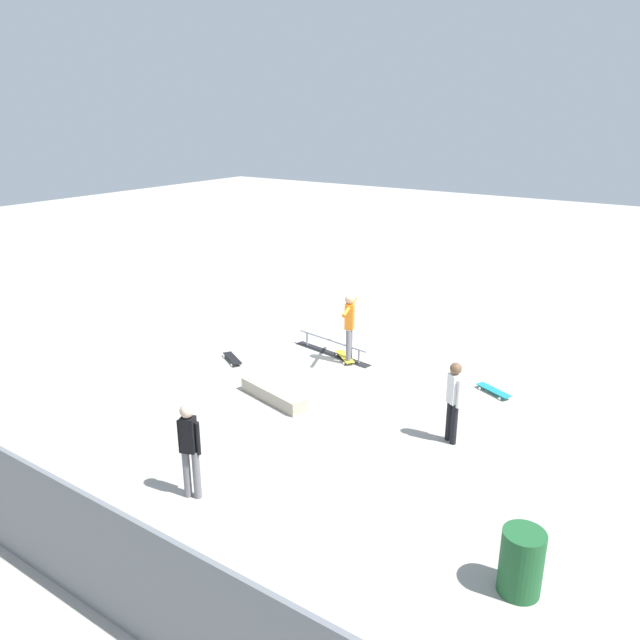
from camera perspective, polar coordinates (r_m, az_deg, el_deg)
The scene contains 11 objects.
ground_plane at distance 14.38m, azimuth 3.43°, elevation -3.50°, with size 60.00×60.00×0.00m, color #ADA89E.
grind_rail at distance 14.49m, azimuth 1.12°, elevation -2.63°, with size 2.24×0.59×0.37m.
skate_ledge at distance 12.30m, azimuth -4.33°, elevation -6.87°, with size 1.65×0.38×0.27m, color #B2A893.
skater_main at distance 13.75m, azimuth 2.76°, elevation -0.32°, with size 0.52×1.27×1.64m.
skateboard_main at distance 14.22m, azimuth 2.33°, elevation -3.43°, with size 0.75×0.66×0.09m.
bystander_white_shirt at distance 10.75m, azimuth 12.31°, elevation -7.09°, with size 0.32×0.25×1.48m.
bystander_black_shirt at distance 9.27m, azimuth -12.03°, elevation -11.34°, with size 0.34×0.24×1.53m.
loose_skateboard_teal at distance 13.05m, azimuth 15.83°, elevation -6.31°, with size 0.81×0.52×0.09m.
loose_skateboard_black at distance 14.27m, azimuth -8.14°, elevation -3.54°, with size 0.80×0.56×0.09m.
trash_bin at distance 8.14m, azimuth 18.20°, elevation -20.61°, with size 0.51×0.51×0.83m, color #1E592D.
back_fence at distance 8.82m, azimuth -26.48°, elevation -15.29°, with size 24.00×0.06×1.61m, color slate.
Camera 1 is at (-6.77, 11.44, 5.47)m, focal length 34.43 mm.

